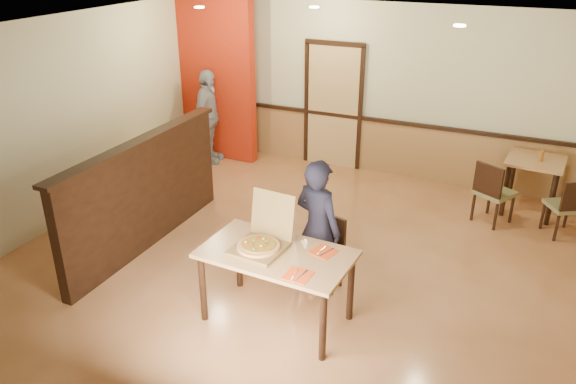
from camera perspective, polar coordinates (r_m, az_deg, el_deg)
name	(u,v)px	position (r m, az deg, el deg)	size (l,w,h in m)	color
floor	(294,269)	(6.93, 0.61, -7.84)	(7.00, 7.00, 0.00)	#C9814E
ceiling	(295,35)	(5.92, 0.74, 15.68)	(7.00, 7.00, 0.00)	black
wall_back	(381,91)	(9.45, 9.40, 10.09)	(7.00, 7.00, 0.00)	beige
wall_left	(58,123)	(8.26, -22.29, 6.46)	(7.00, 7.00, 0.00)	beige
wainscot_back	(376,146)	(9.70, 8.97, 4.61)	(7.00, 0.04, 0.90)	#9C703E
chair_rail_back	(378,120)	(9.53, 9.12, 7.23)	(7.00, 0.06, 0.06)	black
back_door	(333,107)	(9.73, 4.62, 8.62)	(0.90, 0.06, 2.10)	tan
booth_partition	(144,193)	(7.37, -14.37, -0.06)	(0.20, 3.10, 1.44)	black
red_accent_panel	(213,80)	(10.14, -7.67, 11.18)	(1.60, 0.20, 2.78)	#A8210C
spot_a	(199,7)	(8.58, -9.00, 18.06)	(0.14, 0.14, 0.02)	#FFE7B2
spot_b	(314,7)	(8.51, 2.68, 18.26)	(0.14, 0.14, 0.02)	#FFE7B2
spot_c	(460,25)	(6.98, 17.04, 15.87)	(0.14, 0.14, 0.02)	#FFE7B2
main_table	(277,262)	(5.73, -1.17, -7.10)	(1.56, 0.94, 0.82)	#B07B4A
diner_chair	(323,249)	(6.43, 3.62, -5.83)	(0.53, 0.53, 0.86)	olive
side_chair_left	(492,191)	(8.28, 20.05, 0.13)	(0.61, 0.61, 0.91)	olive
side_chair_right	(568,205)	(8.31, 26.60, -1.19)	(0.58, 0.58, 0.86)	olive
side_table	(534,171)	(8.78, 23.71, 1.94)	(0.83, 0.83, 0.82)	#B07B4A
diner	(318,228)	(6.15, 3.03, -3.72)	(0.59, 0.38, 1.60)	black
passerby	(208,117)	(9.99, -8.09, 7.55)	(0.97, 0.40, 1.65)	#9B9BA3
pizza_box	(261,242)	(5.72, -2.75, -5.13)	(0.54, 0.62, 0.52)	brown
pizza	(258,246)	(5.69, -3.03, -5.50)	(0.43, 0.43, 0.03)	#E99C55
napkin_near	(298,275)	(5.32, 1.02, -8.45)	(0.25, 0.25, 0.01)	#F04411
napkin_far	(323,252)	(5.69, 3.62, -6.09)	(0.29, 0.29, 0.01)	#F04411
condiment	(541,156)	(8.65, 24.34, 3.38)	(0.06, 0.06, 0.16)	#8F551A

